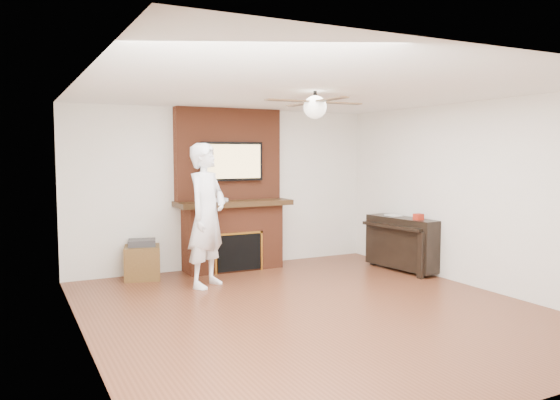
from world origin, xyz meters
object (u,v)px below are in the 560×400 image
person (207,215)px  piano (403,242)px  fireplace (231,205)px  side_table (142,261)px

person → piano: 3.09m
piano → fireplace: bearing=142.9°
piano → side_table: bearing=154.0°
fireplace → side_table: (-1.41, -0.07, -0.73)m
fireplace → piano: fireplace is taller
fireplace → piano: size_ratio=1.93×
side_table → piano: bearing=-4.8°
person → piano: (3.02, -0.41, -0.53)m
fireplace → person: bearing=-128.2°
fireplace → piano: bearing=-29.9°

